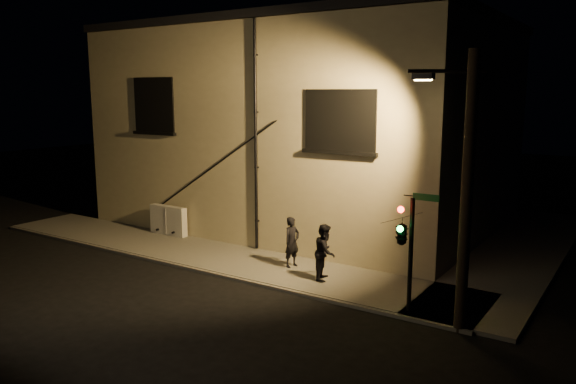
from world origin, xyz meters
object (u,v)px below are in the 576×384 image
Objects in this scene: pedestrian_a at (292,242)px; streetlamp_pole at (464,185)px; pedestrian_b at (325,252)px; traffic_signal at (403,232)px; utility_cabinet at (168,220)px.

streetlamp_pole reaches higher than pedestrian_a.
pedestrian_b is 3.43m from traffic_signal.
utility_cabinet is at bearing 96.34° from pedestrian_a.
pedestrian_b is at bearing 158.91° from traffic_signal.
traffic_signal reaches higher than pedestrian_a.
traffic_signal is (2.97, -1.14, 1.28)m from pedestrian_b.
traffic_signal is 0.47× the size of streetlamp_pole.
streetlamp_pole is (4.51, -1.24, 2.68)m from pedestrian_b.
traffic_signal is at bearing -129.65° from pedestrian_b.
pedestrian_b is (1.57, -0.52, 0.03)m from pedestrian_a.
streetlamp_pole reaches higher than pedestrian_b.
traffic_signal is at bearing -96.42° from pedestrian_a.
pedestrian_a is 0.96× the size of pedestrian_b.
utility_cabinet is 0.26× the size of streetlamp_pole.
utility_cabinet is 13.29m from streetlamp_pole.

